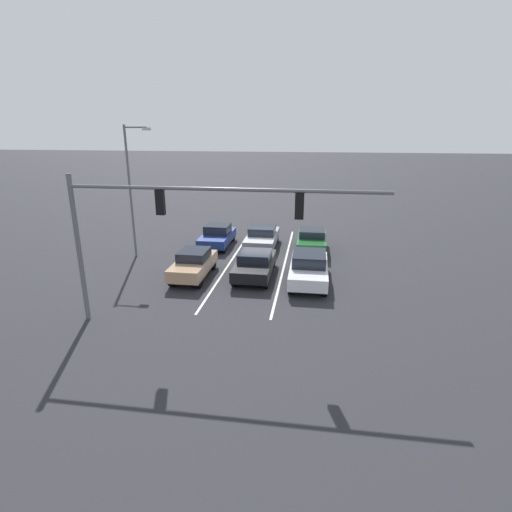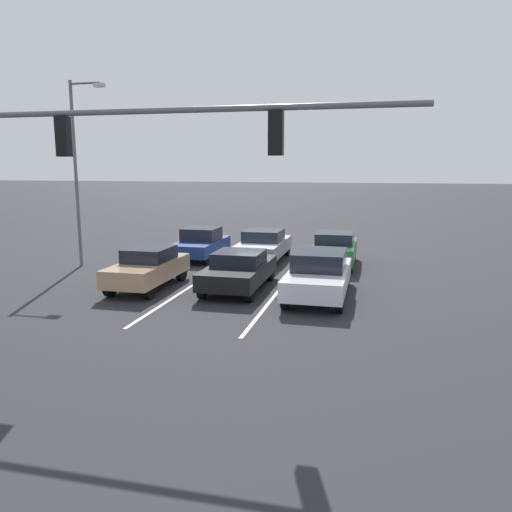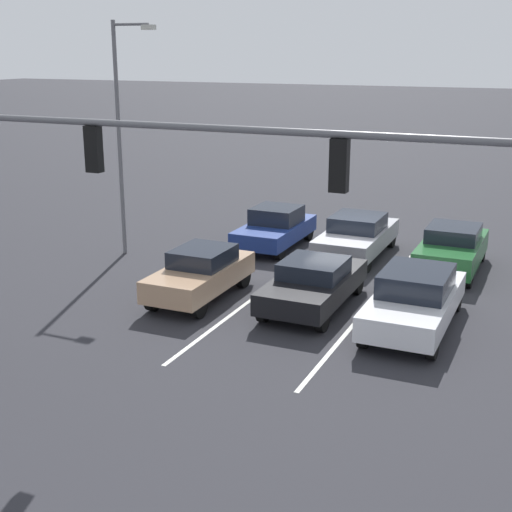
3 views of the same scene
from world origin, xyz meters
name	(u,v)px [view 3 (image 3 of 3)]	position (x,y,z in m)	size (l,w,h in m)	color
ground_plane	(350,266)	(0.00, 0.00, 0.00)	(240.00, 240.00, 0.00)	#28282D
lane_stripe_left_divider	(385,287)	(-1.66, 1.72, 0.01)	(0.12, 15.45, 0.01)	silver
lane_stripe_center_divider	(286,274)	(1.66, 1.72, 0.01)	(0.12, 15.45, 0.01)	silver
car_black_midlane_front	(313,283)	(-0.19, 4.27, 0.72)	(1.92, 4.42, 1.39)	black
car_white_leftlane_front	(415,299)	(-3.14, 4.67, 0.80)	(1.94, 4.76, 1.58)	silver
car_tan_rightlane_front	(201,273)	(3.10, 4.89, 0.78)	(1.71, 4.09, 1.49)	tan
car_gray_midlane_second	(357,235)	(0.15, -1.25, 0.76)	(1.94, 4.60, 1.49)	gray
car_navy_rightlane_second	(275,227)	(3.27, -1.23, 0.74)	(1.86, 4.06, 1.49)	navy
car_darkgreen_leftlane_second	(452,248)	(-3.21, -0.87, 0.77)	(1.84, 4.25, 1.51)	#1E5928
traffic_signal_gantry	(105,177)	(2.25, 10.44, 4.56)	(12.20, 0.37, 6.15)	slate
street_lamp_right_shoulder	(122,125)	(7.72, 1.77, 4.58)	(1.66, 0.24, 8.02)	slate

